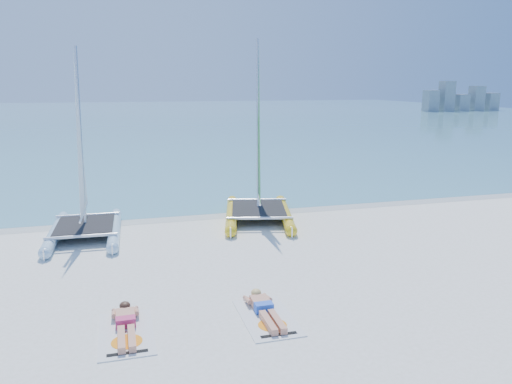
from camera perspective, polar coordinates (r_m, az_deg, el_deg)
ground at (r=12.73m, az=-1.42°, el=-8.72°), size 140.00×140.00×0.00m
sea at (r=74.72m, az=-13.53°, el=8.46°), size 140.00×115.00×0.01m
wet_sand_strip at (r=17.86m, az=-5.77°, el=-2.57°), size 140.00×1.40×0.01m
distant_skyline at (r=92.83m, az=22.29°, el=9.77°), size 14.00×2.00×5.00m
catamaran_blue at (r=15.83m, az=-19.29°, el=1.39°), size 2.20×4.38×5.89m
catamaran_yellow at (r=17.21m, az=0.22°, el=3.67°), size 3.23×5.08×6.29m
towel_a at (r=9.96m, az=-14.60°, el=-15.34°), size 1.00×1.85×0.02m
sunbather_a at (r=10.08m, az=-14.66°, el=-14.29°), size 0.37×1.73×0.26m
towel_b at (r=10.23m, az=1.28°, el=-14.14°), size 1.00×1.85×0.02m
sunbather_b at (r=10.35m, az=0.96°, el=-13.15°), size 0.37×1.73×0.26m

